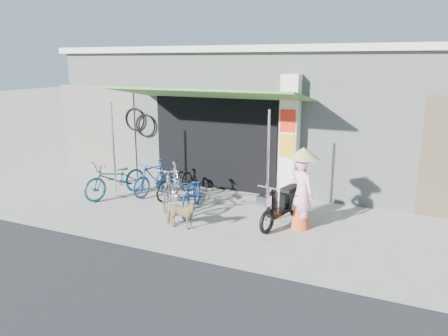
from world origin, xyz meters
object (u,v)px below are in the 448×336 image
at_px(bike_teal, 116,179).
at_px(bike_silver, 173,186).
at_px(street_dog, 180,214).
at_px(moped, 283,204).
at_px(bike_black, 175,181).
at_px(bike_blue, 155,178).
at_px(nun, 302,189).
at_px(bike_navy, 192,194).

bearing_deg(bike_teal, bike_silver, 13.51).
distance_m(bike_teal, street_dog, 2.80).
bearing_deg(moped, bike_black, 179.12).
height_order(bike_silver, street_dog, bike_silver).
bearing_deg(street_dog, bike_silver, 33.12).
bearing_deg(moped, bike_teal, -168.80).
distance_m(bike_teal, bike_black, 1.48).
xyz_separation_m(bike_blue, bike_silver, (0.93, -0.66, 0.07)).
bearing_deg(nun, bike_black, 17.53).
distance_m(bike_black, bike_navy, 1.23).
height_order(moped, nun, nun).
bearing_deg(moped, bike_blue, -177.93).
height_order(bike_blue, moped, moped).
xyz_separation_m(bike_blue, nun, (3.95, -0.71, 0.39)).
height_order(bike_teal, street_dog, bike_teal).
distance_m(bike_black, bike_silver, 0.80).
bearing_deg(nun, bike_blue, 20.11).
height_order(bike_blue, bike_black, bike_blue).
height_order(bike_teal, bike_black, bike_teal).
relative_size(bike_navy, nun, 0.96).
bearing_deg(nun, street_dog, 55.82).
bearing_deg(bike_silver, bike_teal, 159.31).
relative_size(bike_teal, nun, 1.06).
distance_m(bike_black, moped, 3.07).
distance_m(street_dog, nun, 2.48).
distance_m(bike_silver, street_dog, 1.39).
relative_size(bike_teal, bike_blue, 1.21).
height_order(bike_navy, nun, nun).
relative_size(street_dog, nun, 0.44).
relative_size(bike_navy, moped, 0.96).
relative_size(street_dog, moped, 0.44).
xyz_separation_m(bike_navy, moped, (2.08, 0.11, 0.01)).
height_order(bike_black, bike_silver, bike_silver).
bearing_deg(street_dog, nun, -68.60).
distance_m(bike_blue, bike_navy, 1.67).
distance_m(bike_silver, nun, 3.04).
height_order(bike_silver, nun, nun).
relative_size(bike_teal, bike_black, 1.15).
height_order(bike_blue, nun, nun).
relative_size(bike_silver, nun, 1.03).
height_order(bike_black, street_dog, bike_black).
xyz_separation_m(bike_blue, bike_black, (0.57, 0.06, -0.04)).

